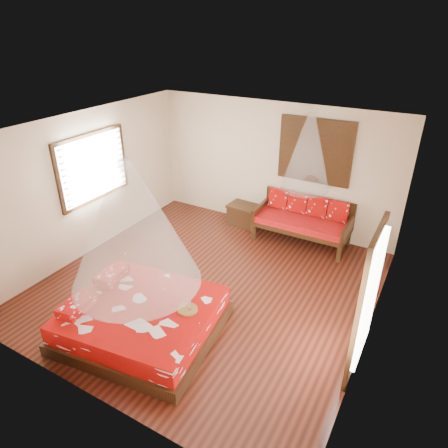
% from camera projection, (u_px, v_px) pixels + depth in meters
% --- Properties ---
extents(room, '(5.54, 5.54, 2.84)m').
position_uv_depth(room, '(207.00, 215.00, 6.56)').
color(room, black).
rests_on(room, ground).
extents(bed, '(2.41, 2.23, 0.65)m').
position_uv_depth(bed, '(142.00, 319.00, 6.02)').
color(bed, black).
rests_on(bed, floor).
extents(daybed, '(1.97, 0.88, 0.98)m').
position_uv_depth(daybed, '(303.00, 219.00, 8.41)').
color(daybed, black).
rests_on(daybed, floor).
extents(storage_chest, '(0.73, 0.55, 0.48)m').
position_uv_depth(storage_chest, '(244.00, 215.00, 9.22)').
color(storage_chest, black).
rests_on(storage_chest, floor).
extents(shutter_panel, '(1.52, 0.06, 1.32)m').
position_uv_depth(shutter_panel, '(315.00, 151.00, 8.03)').
color(shutter_panel, black).
rests_on(shutter_panel, wall_back).
extents(window_left, '(0.10, 1.74, 1.34)m').
position_uv_depth(window_left, '(94.00, 167.00, 7.76)').
color(window_left, black).
rests_on(window_left, wall_left).
extents(glazed_door, '(0.08, 1.02, 2.16)m').
position_uv_depth(glazed_door, '(364.00, 304.00, 5.05)').
color(glazed_door, black).
rests_on(glazed_door, floor).
extents(wine_tray, '(0.30, 0.30, 0.24)m').
position_uv_depth(wine_tray, '(187.00, 307.00, 5.78)').
color(wine_tray, brown).
rests_on(wine_tray, bed).
extents(mosquito_net_main, '(1.80, 1.80, 1.80)m').
position_uv_depth(mosquito_net_main, '(131.00, 225.00, 5.28)').
color(mosquito_net_main, white).
rests_on(mosquito_net_main, ceiling).
extents(mosquito_net_daybed, '(0.97, 0.97, 1.50)m').
position_uv_depth(mosquito_net_daybed, '(308.00, 152.00, 7.62)').
color(mosquito_net_daybed, white).
rests_on(mosquito_net_daybed, ceiling).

